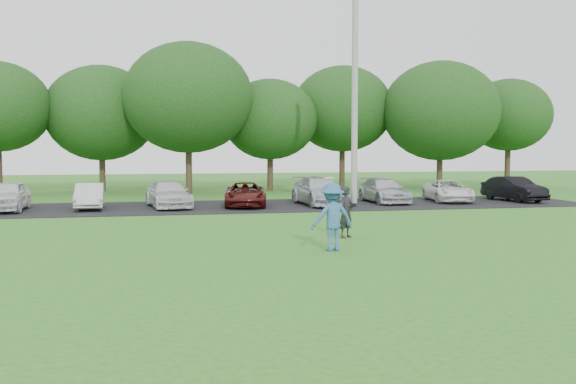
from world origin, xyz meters
name	(u,v)px	position (x,y,z in m)	size (l,w,h in m)	color
ground	(317,253)	(0.00, 0.00, 0.00)	(100.00, 100.00, 0.00)	#287120
parking_lot	(245,206)	(0.00, 13.00, 0.01)	(32.00, 6.50, 0.03)	black
utility_pole	(355,90)	(4.83, 11.98, 5.23)	(0.28, 0.28, 10.45)	#9D9D98
frisbee_player	(332,217)	(0.48, 0.23, 0.87)	(1.20, 0.78, 1.91)	#356496
camera_bystander	(346,212)	(1.53, 2.43, 0.76)	(0.66, 0.63, 1.52)	black
parked_cars	(234,193)	(-0.46, 12.98, 0.61)	(28.56, 5.07, 1.25)	silver
tree_row	(246,110)	(1.51, 22.76, 4.91)	(42.39, 9.85, 8.64)	#38281C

